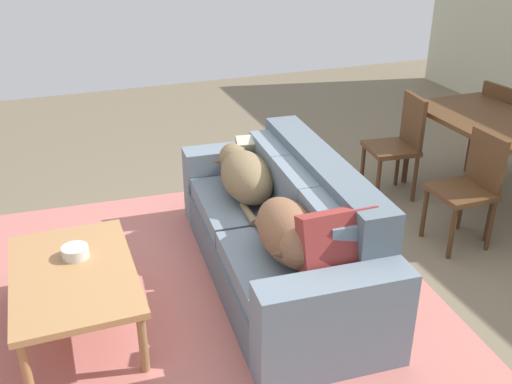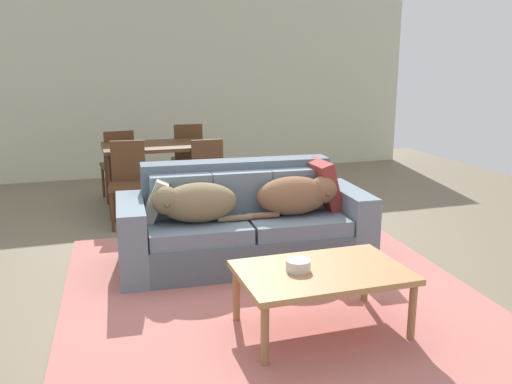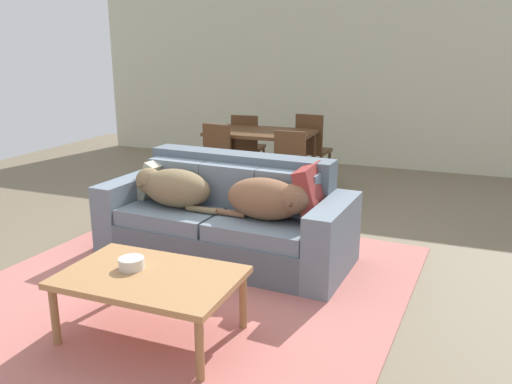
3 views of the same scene
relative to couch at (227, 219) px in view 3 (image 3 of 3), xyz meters
The scene contains 15 objects.
ground_plane 0.34m from the couch, 127.78° to the left, with size 10.00×10.00×0.00m, color #71634D.
back_partition 4.16m from the couch, 90.38° to the left, with size 8.00×0.12×2.70m, color beige.
area_rug 0.84m from the couch, 90.28° to the right, with size 3.08×3.34×0.01m, color #BF6C64.
couch is the anchor object (origin of this frame).
dog_on_left_cushion 0.54m from the couch, 165.01° to the right, with size 0.81×0.39×0.33m.
dog_on_right_cushion 0.55m from the couch, 20.11° to the right, with size 0.82×0.40×0.33m.
throw_pillow_by_left_arm 0.80m from the couch, behind, with size 0.10×0.37×0.37m, color #B0AF97.
throw_pillow_by_right_arm 0.81m from the couch, ahead, with size 0.12×0.45×0.45m, color maroon.
coffee_table 1.39m from the couch, 85.23° to the right, with size 1.08×0.70×0.43m.
bowl_on_coffee_table 1.35m from the couch, 91.57° to the right, with size 0.16×0.16×0.07m, color silver.
dining_table 2.09m from the couch, 102.90° to the left, with size 1.24×0.81×0.77m.
dining_chair_near_left 1.67m from the couch, 120.71° to the left, with size 0.45×0.45×0.90m.
dining_chair_near_right 1.47m from the couch, 88.17° to the left, with size 0.40×0.40×0.86m.
dining_chair_far_left 2.69m from the couch, 108.94° to the left, with size 0.44×0.44×0.89m.
dining_chair_far_right 2.59m from the couch, 89.62° to the left, with size 0.43×0.43×0.94m.
Camera 3 is at (1.82, -3.89, 1.77)m, focal length 36.59 mm.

